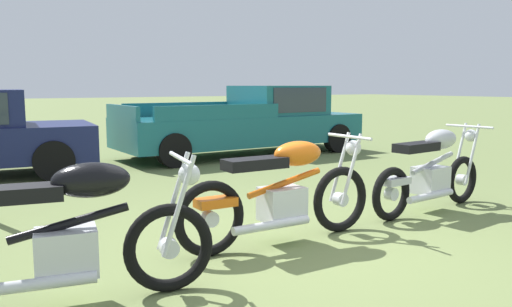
% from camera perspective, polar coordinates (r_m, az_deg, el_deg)
% --- Properties ---
extents(ground_plane, '(120.00, 120.00, 0.00)m').
position_cam_1_polar(ground_plane, '(4.94, 5.14, -10.18)').
color(ground_plane, olive).
extents(motorcycle_black, '(2.08, 0.71, 1.02)m').
position_cam_1_polar(motorcycle_black, '(3.75, -20.13, -8.55)').
color(motorcycle_black, black).
rests_on(motorcycle_black, ground).
extents(motorcycle_orange, '(2.17, 0.64, 1.02)m').
position_cam_1_polar(motorcycle_orange, '(4.94, 2.95, -4.31)').
color(motorcycle_orange, black).
rests_on(motorcycle_orange, ground).
extents(motorcycle_silver, '(2.03, 0.66, 1.02)m').
position_cam_1_polar(motorcycle_silver, '(6.52, 18.73, -1.82)').
color(motorcycle_silver, black).
rests_on(motorcycle_silver, ground).
extents(pickup_truck_teal, '(5.40, 1.96, 1.49)m').
position_cam_1_polar(pickup_truck_teal, '(11.36, -0.30, 3.74)').
color(pickup_truck_teal, '#19606B').
rests_on(pickup_truck_teal, ground).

